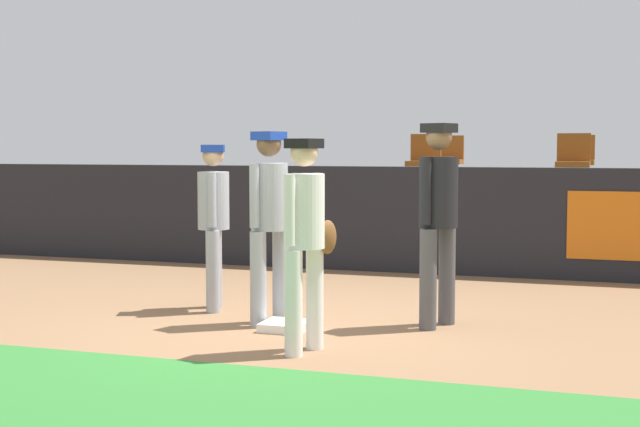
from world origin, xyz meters
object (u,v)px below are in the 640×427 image
object	(u,v)px
first_base	(285,326)
seat_back_right	(579,158)
player_umpire	(438,210)
seat_back_center	(448,157)
player_coach_visitor	(269,213)
seat_front_right	(573,159)
player_runner_visitor	(214,215)
seat_front_center	(424,159)
player_fielder_home	(305,230)

from	to	relation	value
first_base	seat_back_right	world-z (taller)	seat_back_right
player_umpire	seat_back_center	size ratio (longest dim) A/B	2.25
player_coach_visitor	seat_back_right	distance (m)	7.55
first_base	seat_front_right	size ratio (longest dim) A/B	0.48
player_runner_visitor	seat_front_center	xyz separation A→B (m)	(1.17, 4.79, 0.52)
first_base	player_umpire	bearing A→B (deg)	25.39
player_runner_visitor	seat_front_right	size ratio (longest dim) A/B	2.02
player_coach_visitor	seat_front_right	world-z (taller)	seat_front_right
seat_back_right	seat_front_center	bearing A→B (deg)	-140.05
first_base	player_fielder_home	xyz separation A→B (m)	(0.47, -0.75, 0.96)
seat_back_right	player_runner_visitor	bearing A→B (deg)	-116.72
player_fielder_home	seat_front_center	world-z (taller)	seat_front_center
seat_back_center	first_base	bearing A→B (deg)	-91.17
player_runner_visitor	seat_front_center	bearing A→B (deg)	145.19
seat_back_center	seat_back_right	bearing A→B (deg)	-0.00
seat_back_center	player_runner_visitor	bearing A→B (deg)	-100.37
player_runner_visitor	player_umpire	world-z (taller)	player_umpire
seat_back_right	player_umpire	bearing A→B (deg)	-98.29
seat_front_center	first_base	bearing A→B (deg)	-91.18
player_coach_visitor	seat_front_center	size ratio (longest dim) A/B	2.16
player_umpire	seat_back_center	xyz separation A→B (m)	(-1.13, 6.71, 0.41)
seat_front_right	seat_front_center	world-z (taller)	same
player_umpire	seat_front_right	world-z (taller)	player_umpire
player_coach_visitor	seat_back_right	size ratio (longest dim) A/B	2.16
player_fielder_home	seat_back_right	xyz separation A→B (m)	(1.80, 8.08, 0.50)
player_coach_visitor	player_umpire	size ratio (longest dim) A/B	0.96
first_base	player_umpire	world-z (taller)	player_umpire
player_umpire	seat_back_right	xyz separation A→B (m)	(0.98, 6.71, 0.41)
player_runner_visitor	seat_back_right	distance (m)	7.40
first_base	seat_front_right	xyz separation A→B (m)	(2.25, 5.52, 1.46)
first_base	seat_back_right	distance (m)	7.80
seat_back_right	seat_front_right	xyz separation A→B (m)	(-0.01, -1.80, -0.00)
player_coach_visitor	seat_front_center	xyz separation A→B (m)	(0.35, 5.31, 0.45)
player_runner_visitor	seat_back_right	size ratio (longest dim) A/B	2.02
player_umpire	seat_back_center	world-z (taller)	player_umpire
player_fielder_home	seat_back_center	size ratio (longest dim) A/B	2.07
first_base	player_coach_visitor	xyz separation A→B (m)	(-0.24, 0.22, 1.01)
player_runner_visitor	seat_front_center	distance (m)	4.96
player_fielder_home	player_coach_visitor	distance (m)	1.20
first_base	seat_back_right	xyz separation A→B (m)	(2.26, 7.32, 1.46)
player_runner_visitor	seat_front_center	size ratio (longest dim) A/B	2.02
first_base	player_fielder_home	world-z (taller)	player_fielder_home
player_fielder_home	player_umpire	xyz separation A→B (m)	(0.82, 1.36, 0.09)
seat_front_center	player_umpire	bearing A→B (deg)	-76.60
seat_front_right	player_fielder_home	bearing A→B (deg)	-105.86
player_runner_visitor	player_umpire	size ratio (longest dim) A/B	0.90
player_coach_visitor	seat_front_center	world-z (taller)	seat_front_center
seat_back_right	player_fielder_home	bearing A→B (deg)	-102.54
player_coach_visitor	player_fielder_home	bearing A→B (deg)	54.03
player_runner_visitor	seat_front_right	bearing A→B (deg)	124.32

